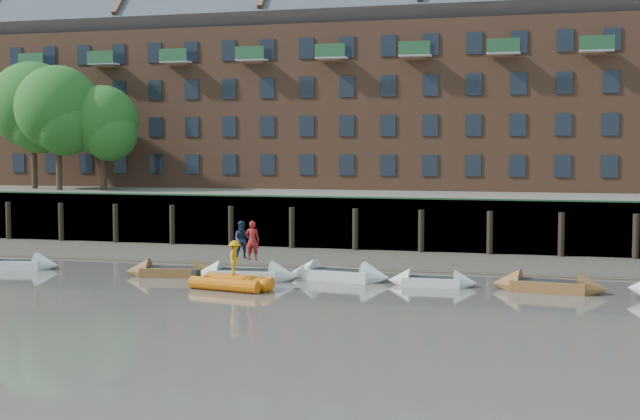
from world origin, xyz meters
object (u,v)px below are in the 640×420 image
at_px(rowboat_4, 339,275).
at_px(person_rib_crew, 235,258).
at_px(rowboat_0, 15,264).
at_px(rowboat_5, 432,281).
at_px(rib_tender, 235,283).
at_px(rowboat_3, 246,275).
at_px(rowboat_2, 172,272).
at_px(person_rower_b, 242,240).
at_px(rowboat_6, 549,286).
at_px(person_rower_a, 252,240).

bearing_deg(rowboat_4, person_rib_crew, -127.20).
xyz_separation_m(rowboat_0, rowboat_5, (21.69, 0.09, -0.03)).
height_order(rowboat_0, rowboat_5, rowboat_0).
relative_size(rowboat_0, rib_tender, 1.22).
bearing_deg(rowboat_4, rib_tender, -126.22).
bearing_deg(rib_tender, rowboat_3, 111.31).
relative_size(rowboat_0, person_rib_crew, 3.03).
bearing_deg(person_rib_crew, rowboat_0, 70.86).
xyz_separation_m(rowboat_4, rowboat_5, (4.51, -0.61, -0.05)).
distance_m(rowboat_2, person_rower_b, 3.97).
distance_m(rowboat_2, person_rib_crew, 5.26).
bearing_deg(person_rib_crew, rowboat_4, -51.57).
height_order(rowboat_5, person_rower_b, person_rower_b).
relative_size(rowboat_3, rowboat_6, 1.00).
xyz_separation_m(rowboat_2, rib_tender, (4.34, -2.89, 0.05)).
bearing_deg(rowboat_0, person_rower_b, -12.36).
bearing_deg(rowboat_5, person_rower_a, -177.17).
bearing_deg(rowboat_2, person_rib_crew, -43.96).
height_order(rowboat_2, rowboat_6, rowboat_6).
bearing_deg(rowboat_6, rowboat_2, -172.16).
relative_size(person_rower_a, person_rib_crew, 1.19).
distance_m(rowboat_5, person_rower_b, 9.21).
bearing_deg(person_rib_crew, rib_tender, -170.85).
height_order(rowboat_5, rowboat_6, rowboat_6).
distance_m(rowboat_4, rowboat_6, 9.71).
xyz_separation_m(rowboat_0, person_rower_a, (13.23, -0.46, 1.67)).
bearing_deg(rowboat_5, rib_tender, -159.41).
bearing_deg(rib_tender, person_rib_crew, 116.98).
bearing_deg(rowboat_4, rowboat_2, -164.80).
bearing_deg(rowboat_6, rowboat_0, -172.93).
xyz_separation_m(rowboat_3, person_rib_crew, (0.43, -2.63, 1.14)).
relative_size(rowboat_2, rowboat_6, 0.94).
relative_size(person_rower_b, person_rib_crew, 1.16).
relative_size(rowboat_5, rib_tender, 1.05).
bearing_deg(rowboat_3, rowboat_4, 11.50).
bearing_deg(rowboat_4, rowboat_6, 3.10).
height_order(rowboat_0, person_rower_a, person_rower_a).
height_order(rib_tender, person_rib_crew, person_rib_crew).
height_order(rowboat_3, rowboat_6, rowboat_3).
xyz_separation_m(rowboat_3, person_rower_a, (0.33, -0.00, 1.65)).
bearing_deg(rowboat_5, rowboat_2, -179.12).
xyz_separation_m(person_rower_b, person_rib_crew, (0.70, -2.88, -0.49)).
bearing_deg(rib_tender, rowboat_4, 57.25).
distance_m(rowboat_0, person_rib_crew, 13.74).
bearing_deg(rowboat_0, person_rib_crew, -24.45).
distance_m(rowboat_5, person_rower_a, 8.64).
bearing_deg(rowboat_3, person_rib_crew, -84.22).
bearing_deg(person_rower_a, person_rib_crew, 86.38).
bearing_deg(person_rower_b, rowboat_2, 167.80).
bearing_deg(rowboat_4, person_rower_b, -160.52).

